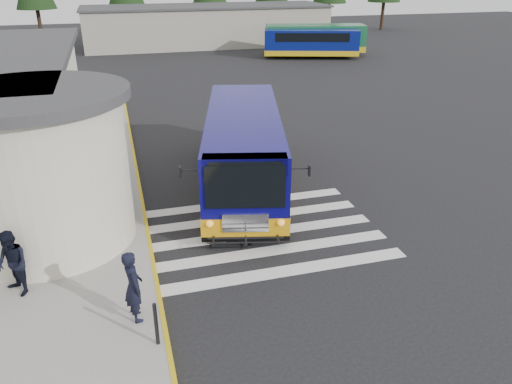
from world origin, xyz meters
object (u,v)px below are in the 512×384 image
object	(u,v)px
pedestrian_a	(133,286)
pedestrian_b	(12,264)
bollard	(156,324)
transit_bus	(244,152)
far_bus_b	(315,38)
far_bus_a	(311,42)

from	to	relation	value
pedestrian_a	pedestrian_b	bearing A→B (deg)	45.87
pedestrian_b	bollard	size ratio (longest dim) A/B	1.64
transit_bus	far_bus_b	xyz separation A→B (m)	(14.91, 29.34, 0.16)
pedestrian_b	pedestrian_a	bearing A→B (deg)	21.95
pedestrian_a	pedestrian_b	distance (m)	3.55
pedestrian_a	far_bus_b	bearing A→B (deg)	-39.41
pedestrian_b	far_bus_a	xyz separation A→B (m)	(21.59, 33.31, 0.41)
pedestrian_a	far_bus_b	size ratio (longest dim) A/B	0.19
bollard	pedestrian_b	bearing A→B (deg)	138.46
pedestrian_a	far_bus_a	xyz separation A→B (m)	(18.60, 35.23, 0.39)
pedestrian_b	far_bus_b	xyz separation A→B (m)	(22.61, 34.89, 0.54)
transit_bus	far_bus_a	bearing A→B (deg)	77.42
pedestrian_a	far_bus_b	xyz separation A→B (m)	(19.63, 36.81, 0.51)
transit_bus	pedestrian_b	bearing A→B (deg)	-130.22
transit_bus	pedestrian_a	world-z (taller)	transit_bus
bollard	far_bus_b	size ratio (longest dim) A/B	0.11
transit_bus	far_bus_a	distance (m)	31.04
pedestrian_b	far_bus_a	distance (m)	39.69
far_bus_b	pedestrian_a	bearing A→B (deg)	164.83
pedestrian_a	bollard	bearing A→B (deg)	-170.72
bollard	far_bus_b	xyz separation A→B (m)	(19.22, 37.90, 0.90)
transit_bus	far_bus_a	xyz separation A→B (m)	(13.88, 27.76, 0.04)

